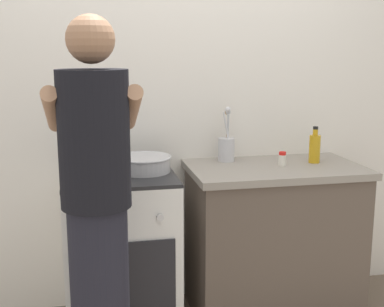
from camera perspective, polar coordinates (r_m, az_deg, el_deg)
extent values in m
cube|color=silver|center=(3.16, 1.25, 5.91)|extent=(3.20, 0.10, 2.50)
cube|color=brown|center=(3.12, 9.04, -9.82)|extent=(0.96, 0.56, 0.86)
cube|color=gray|center=(2.99, 9.31, -1.75)|extent=(1.00, 0.60, 0.04)
cube|color=white|center=(2.94, -7.93, -10.99)|extent=(0.60, 0.60, 0.88)
cube|color=#232326|center=(2.80, -8.18, -2.43)|extent=(0.60, 0.60, 0.02)
cube|color=black|center=(2.66, -7.43, -13.87)|extent=(0.51, 0.01, 0.40)
cylinder|color=silver|center=(2.53, -11.71, -7.56)|extent=(0.04, 0.01, 0.04)
cylinder|color=silver|center=(2.54, -7.61, -7.38)|extent=(0.04, 0.01, 0.04)
cylinder|color=silver|center=(2.56, -3.55, -7.16)|extent=(0.04, 0.01, 0.04)
cylinder|color=#B2B2B7|center=(2.75, -11.10, -1.30)|extent=(0.20, 0.20, 0.12)
cube|color=black|center=(2.74, -13.52, -0.32)|extent=(0.04, 0.02, 0.01)
cube|color=black|center=(2.74, -8.77, -0.13)|extent=(0.04, 0.02, 0.01)
cylinder|color=#B7B7BC|center=(2.81, -5.38, -1.19)|extent=(0.29, 0.29, 0.09)
torus|color=#B7B7BC|center=(2.80, -5.40, -0.42)|extent=(0.30, 0.30, 0.01)
cylinder|color=silver|center=(3.07, 3.85, 0.44)|extent=(0.10, 0.10, 0.14)
cylinder|color=silver|center=(3.04, 4.01, 2.03)|extent=(0.07, 0.03, 0.29)
sphere|color=silver|center=(3.02, 4.05, 4.95)|extent=(0.03, 0.03, 0.03)
cylinder|color=#B7BABF|center=(3.06, 4.04, 1.95)|extent=(0.03, 0.06, 0.27)
sphere|color=#B7BABF|center=(3.04, 4.07, 4.67)|extent=(0.03, 0.03, 0.03)
cylinder|color=white|center=(3.06, 4.00, 2.00)|extent=(0.02, 0.03, 0.28)
sphere|color=white|center=(3.04, 4.04, 4.81)|extent=(0.03, 0.03, 0.03)
cylinder|color=#9E7547|center=(3.08, 3.94, 1.97)|extent=(0.03, 0.02, 0.27)
sphere|color=#9E7547|center=(3.06, 3.98, 4.64)|extent=(0.03, 0.03, 0.03)
cylinder|color=silver|center=(2.99, 10.06, -0.74)|extent=(0.04, 0.04, 0.06)
cylinder|color=red|center=(2.99, 10.09, 0.01)|extent=(0.04, 0.04, 0.02)
cylinder|color=gold|center=(3.10, 13.55, 0.49)|extent=(0.07, 0.07, 0.16)
cylinder|color=gold|center=(3.09, 13.64, 2.32)|extent=(0.03, 0.03, 0.04)
cylinder|color=black|center=(3.08, 13.66, 2.80)|extent=(0.03, 0.03, 0.02)
cylinder|color=black|center=(2.40, -10.19, -16.09)|extent=(0.26, 0.26, 0.90)
cylinder|color=black|center=(2.17, -10.88, 1.56)|extent=(0.30, 0.30, 0.58)
sphere|color=#A07254|center=(2.14, -11.30, 12.45)|extent=(0.20, 0.20, 0.20)
cylinder|color=#A07254|center=(2.29, -15.32, 4.67)|extent=(0.07, 0.41, 0.24)
cylinder|color=#A07254|center=(2.30, -6.81, 5.01)|extent=(0.07, 0.41, 0.24)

